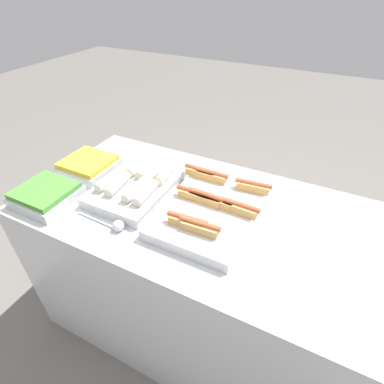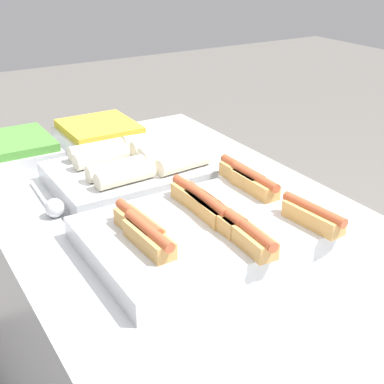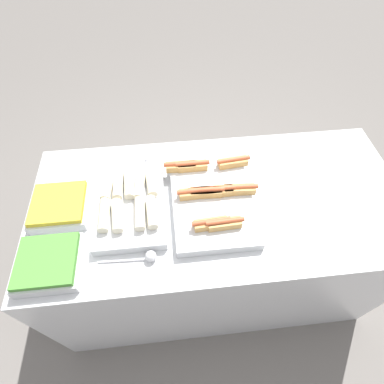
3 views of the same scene
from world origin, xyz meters
name	(u,v)px [view 3 (image 3 of 3)]	position (x,y,z in m)	size (l,w,h in m)	color
ground_plane	(211,272)	(0.00, 0.00, 0.00)	(12.00, 12.00, 0.00)	slate
counter	(214,243)	(0.00, 0.00, 0.44)	(1.78, 0.82, 0.88)	silver
tray_hotdogs	(211,195)	(-0.04, 0.00, 0.91)	(0.42, 0.55, 0.10)	silver
tray_wraps	(130,202)	(-0.41, 0.00, 0.92)	(0.31, 0.46, 0.09)	silver
tray_side_front	(49,263)	(-0.73, -0.26, 0.91)	(0.25, 0.24, 0.07)	silver
tray_side_back	(60,206)	(-0.73, 0.02, 0.91)	(0.25, 0.24, 0.07)	silver
serving_spoon_near	(146,257)	(-0.35, -0.26, 0.90)	(0.24, 0.05, 0.05)	silver
serving_spoon_far	(145,162)	(-0.35, 0.26, 0.90)	(0.25, 0.05, 0.05)	silver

